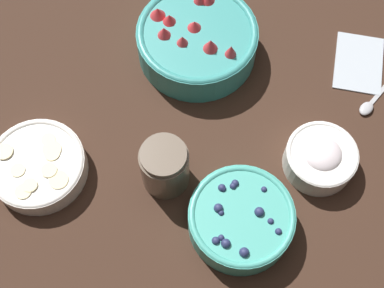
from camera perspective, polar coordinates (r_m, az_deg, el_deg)
ground_plane at (r=1.00m, az=3.48°, el=4.60°), size 4.00×4.00×0.00m
bowl_strawberries at (r=1.02m, az=0.52°, el=11.13°), size 0.23×0.23×0.09m
bowl_blueberries at (r=0.87m, az=5.23°, el=-7.95°), size 0.17×0.17×0.07m
bowl_bananas at (r=0.95m, az=-16.12°, el=-2.23°), size 0.16×0.16×0.04m
bowl_cream at (r=0.94m, az=13.55°, el=-1.39°), size 0.12×0.12×0.06m
jar_chocolate at (r=0.89m, az=-2.91°, el=-2.51°), size 0.08×0.08×0.10m
napkin at (r=1.09m, az=17.37°, el=8.30°), size 0.15×0.12×0.01m
spoon at (r=1.05m, az=18.84°, el=4.50°), size 0.14×0.05×0.01m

